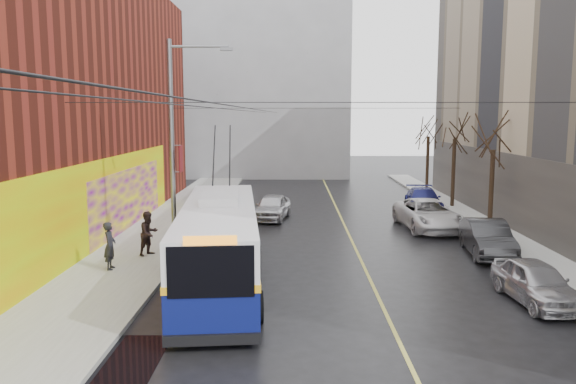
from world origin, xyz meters
name	(u,v)px	position (x,y,z in m)	size (l,w,h in m)	color
ground	(347,362)	(0.00, 0.00, 0.00)	(140.00, 140.00, 0.00)	black
sidewalk_left	(147,245)	(-8.00, 12.00, 0.07)	(4.00, 60.00, 0.15)	gray
sidewalk_right	(520,246)	(9.00, 12.00, 0.07)	(2.00, 60.00, 0.15)	gray
lane_line	(350,238)	(1.50, 14.00, 0.00)	(0.12, 50.00, 0.01)	#BFB74C
building_far	(247,85)	(-6.00, 44.99, 9.02)	(20.50, 12.10, 18.00)	gray
streetlight_pole	(176,143)	(-6.14, 10.00, 4.85)	(2.65, 0.60, 9.00)	slate
catenary_wires	(268,110)	(-2.54, 14.77, 6.25)	(18.00, 60.00, 0.22)	black
tree_near	(494,135)	(9.00, 16.00, 4.98)	(3.20, 3.20, 6.40)	black
tree_mid	(455,127)	(9.00, 23.00, 5.25)	(3.20, 3.20, 6.68)	black
tree_far	(429,126)	(9.00, 30.00, 5.14)	(3.20, 3.20, 6.57)	black
puddle	(109,365)	(-5.77, -0.24, 0.00)	(2.36, 3.71, 0.01)	black
pigeons_flying	(257,74)	(-2.82, 10.36, 7.66)	(4.25, 1.65, 1.74)	slate
trolleybus	(219,242)	(-3.92, 6.27, 1.54)	(3.57, 11.84, 5.54)	#0B1254
parked_car_a	(536,282)	(6.45, 4.42, 0.68)	(1.61, 4.01, 1.37)	#ADADB2
parked_car_b	(487,238)	(7.00, 10.59, 0.75)	(1.59, 4.57, 1.51)	#2A2A2C
parked_car_c	(428,214)	(5.80, 16.18, 0.78)	(2.59, 5.61, 1.56)	silver
parked_car_d	(423,200)	(6.88, 21.94, 0.71)	(1.99, 4.90, 1.42)	navy
following_car	(272,207)	(-2.53, 18.97, 0.72)	(1.69, 4.21, 1.43)	#B6B6BB
pedestrian_a	(110,246)	(-8.29, 7.75, 1.06)	(0.66, 0.44, 1.82)	black
pedestrian_b	(149,233)	(-7.36, 9.95, 1.08)	(0.90, 0.70, 1.85)	black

